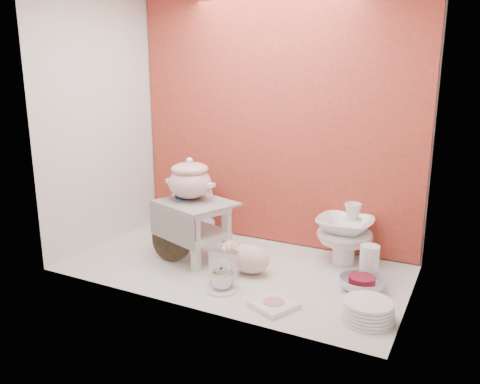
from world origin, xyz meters
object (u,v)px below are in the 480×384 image
object	(u,v)px
mantel_clock	(224,267)
gold_rim_teacup	(222,280)
step_stool	(197,231)
floral_platter	(191,204)
plush_pig	(249,258)
dinner_plate_stack	(368,311)
soup_tureen	(190,179)
blue_white_vase	(199,221)
crystal_bowl	(362,284)
porcelain_tower	(345,233)

from	to	relation	value
mantel_clock	gold_rim_teacup	size ratio (longest dim) A/B	1.93
mantel_clock	step_stool	bearing A→B (deg)	133.60
floral_platter	mantel_clock	world-z (taller)	floral_platter
plush_pig	mantel_clock	bearing A→B (deg)	-98.89
dinner_plate_stack	gold_rim_teacup	bearing A→B (deg)	-177.13
soup_tureen	floral_platter	size ratio (longest dim) A/B	0.73
step_stool	blue_white_vase	distance (m)	0.38
plush_pig	crystal_bowl	distance (m)	0.58
mantel_clock	crystal_bowl	bearing A→B (deg)	16.05
dinner_plate_stack	step_stool	bearing A→B (deg)	165.94
floral_platter	porcelain_tower	bearing A→B (deg)	-3.62
gold_rim_teacup	dinner_plate_stack	xyz separation A→B (m)	(0.69, 0.03, -0.01)
step_stool	mantel_clock	size ratio (longest dim) A/B	1.90
soup_tureen	crystal_bowl	size ratio (longest dim) A/B	1.29
porcelain_tower	blue_white_vase	bearing A→B (deg)	-179.58
blue_white_vase	gold_rim_teacup	distance (m)	0.80
mantel_clock	gold_rim_teacup	distance (m)	0.06
step_stool	gold_rim_teacup	distance (m)	0.45
dinner_plate_stack	porcelain_tower	world-z (taller)	porcelain_tower
plush_pig	dinner_plate_stack	bearing A→B (deg)	-16.53
step_stool	soup_tureen	distance (m)	0.29
crystal_bowl	porcelain_tower	xyz separation A→B (m)	(-0.18, 0.31, 0.14)
soup_tureen	blue_white_vase	distance (m)	0.48
blue_white_vase	gold_rim_teacup	size ratio (longest dim) A/B	2.05
mantel_clock	blue_white_vase	bearing A→B (deg)	123.65
step_stool	mantel_clock	xyz separation A→B (m)	(0.32, -0.25, -0.06)
dinner_plate_stack	porcelain_tower	distance (m)	0.65
mantel_clock	dinner_plate_stack	xyz separation A→B (m)	(0.70, -0.00, -0.06)
plush_pig	dinner_plate_stack	world-z (taller)	plush_pig
step_stool	crystal_bowl	distance (m)	0.94
plush_pig	porcelain_tower	world-z (taller)	porcelain_tower
blue_white_vase	step_stool	bearing A→B (deg)	-59.39
floral_platter	plush_pig	size ratio (longest dim) A/B	1.39
soup_tureen	porcelain_tower	distance (m)	0.91
soup_tureen	mantel_clock	size ratio (longest dim) A/B	1.37
soup_tureen	floral_platter	bearing A→B (deg)	123.55
floral_platter	step_stool	bearing A→B (deg)	-53.01
gold_rim_teacup	crystal_bowl	bearing A→B (deg)	26.95
plush_pig	porcelain_tower	distance (m)	0.55
blue_white_vase	dinner_plate_stack	distance (m)	1.34
step_stool	porcelain_tower	bearing A→B (deg)	43.08
mantel_clock	plush_pig	distance (m)	0.21
step_stool	gold_rim_teacup	size ratio (longest dim) A/B	3.66
step_stool	floral_platter	world-z (taller)	floral_platter
dinner_plate_stack	crystal_bowl	world-z (taller)	dinner_plate_stack
step_stool	soup_tureen	size ratio (longest dim) A/B	1.39
floral_platter	porcelain_tower	size ratio (longest dim) A/B	1.11
mantel_clock	dinner_plate_stack	distance (m)	0.70
plush_pig	soup_tureen	bearing A→B (deg)	171.26
soup_tureen	mantel_clock	xyz separation A→B (m)	(0.37, -0.28, -0.35)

